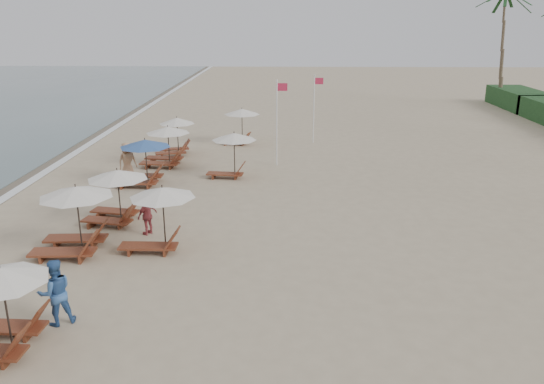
{
  "coord_description": "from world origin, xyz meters",
  "views": [
    {
      "loc": [
        1.29,
        -12.16,
        7.61
      ],
      "look_at": [
        0.78,
        7.62,
        1.3
      ],
      "focal_mm": 36.0,
      "sensor_mm": 36.0,
      "label": 1
    }
  ],
  "objects_px": {
    "lounger_station_3": "(114,195)",
    "beachgoer_mid_a": "(55,292)",
    "beachgoer_far_a": "(147,215)",
    "lounger_station_4": "(141,162)",
    "inland_station_0": "(156,213)",
    "lounger_station_2": "(71,221)",
    "beachgoer_far_b": "(127,161)",
    "lounger_station_6": "(174,136)",
    "flag_pole_near": "(277,119)",
    "inland_station_1": "(231,149)",
    "inland_station_2": "(239,121)",
    "lounger_station_5": "(164,146)"
  },
  "relations": [
    {
      "from": "lounger_station_3",
      "to": "beachgoer_mid_a",
      "type": "distance_m",
      "value": 7.48
    },
    {
      "from": "beachgoer_far_a",
      "to": "lounger_station_4",
      "type": "bearing_deg",
      "value": -127.82
    },
    {
      "from": "inland_station_0",
      "to": "beachgoer_far_a",
      "type": "distance_m",
      "value": 1.77
    },
    {
      "from": "lounger_station_3",
      "to": "lounger_station_2",
      "type": "bearing_deg",
      "value": -99.84
    },
    {
      "from": "inland_station_0",
      "to": "beachgoer_far_b",
      "type": "bearing_deg",
      "value": 111.77
    },
    {
      "from": "lounger_station_3",
      "to": "lounger_station_6",
      "type": "distance_m",
      "value": 11.09
    },
    {
      "from": "lounger_station_3",
      "to": "beachgoer_mid_a",
      "type": "bearing_deg",
      "value": -84.27
    },
    {
      "from": "flag_pole_near",
      "to": "inland_station_0",
      "type": "bearing_deg",
      "value": -108.66
    },
    {
      "from": "lounger_station_3",
      "to": "lounger_station_4",
      "type": "height_order",
      "value": "lounger_station_4"
    },
    {
      "from": "inland_station_0",
      "to": "lounger_station_6",
      "type": "bearing_deg",
      "value": 98.78
    },
    {
      "from": "inland_station_1",
      "to": "beachgoer_far_b",
      "type": "xyz_separation_m",
      "value": [
        -5.05,
        -0.52,
        -0.52
      ]
    },
    {
      "from": "inland_station_2",
      "to": "beachgoer_far_b",
      "type": "bearing_deg",
      "value": -120.94
    },
    {
      "from": "lounger_station_6",
      "to": "flag_pole_near",
      "type": "distance_m",
      "value": 6.6
    },
    {
      "from": "beachgoer_far_b",
      "to": "lounger_station_6",
      "type": "bearing_deg",
      "value": 36.09
    },
    {
      "from": "lounger_station_4",
      "to": "lounger_station_5",
      "type": "xyz_separation_m",
      "value": [
        0.32,
        3.53,
        -0.05
      ]
    },
    {
      "from": "lounger_station_4",
      "to": "beachgoer_mid_a",
      "type": "bearing_deg",
      "value": -85.55
    },
    {
      "from": "lounger_station_5",
      "to": "beachgoer_far_b",
      "type": "bearing_deg",
      "value": -114.49
    },
    {
      "from": "lounger_station_4",
      "to": "beachgoer_far_b",
      "type": "xyz_separation_m",
      "value": [
        -0.91,
        0.82,
        -0.18
      ]
    },
    {
      "from": "inland_station_0",
      "to": "flag_pole_near",
      "type": "relative_size",
      "value": 0.58
    },
    {
      "from": "lounger_station_3",
      "to": "inland_station_2",
      "type": "bearing_deg",
      "value": 75.13
    },
    {
      "from": "lounger_station_4",
      "to": "inland_station_0",
      "type": "xyz_separation_m",
      "value": [
        2.53,
        -7.79,
        0.27
      ]
    },
    {
      "from": "inland_station_0",
      "to": "beachgoer_mid_a",
      "type": "height_order",
      "value": "inland_station_0"
    },
    {
      "from": "inland_station_0",
      "to": "lounger_station_3",
      "type": "bearing_deg",
      "value": 130.31
    },
    {
      "from": "flag_pole_near",
      "to": "lounger_station_6",
      "type": "bearing_deg",
      "value": 159.12
    },
    {
      "from": "lounger_station_3",
      "to": "inland_station_2",
      "type": "xyz_separation_m",
      "value": [
        3.72,
        14.01,
        0.39
      ]
    },
    {
      "from": "lounger_station_5",
      "to": "flag_pole_near",
      "type": "bearing_deg",
      "value": 1.67
    },
    {
      "from": "inland_station_0",
      "to": "inland_station_1",
      "type": "relative_size",
      "value": 1.03
    },
    {
      "from": "inland_station_0",
      "to": "beachgoer_far_a",
      "type": "xyz_separation_m",
      "value": [
        -0.71,
        1.49,
        -0.64
      ]
    },
    {
      "from": "inland_station_1",
      "to": "flag_pole_near",
      "type": "height_order",
      "value": "flag_pole_near"
    },
    {
      "from": "inland_station_2",
      "to": "beachgoer_mid_a",
      "type": "height_order",
      "value": "inland_station_2"
    },
    {
      "from": "lounger_station_4",
      "to": "beachgoer_far_a",
      "type": "distance_m",
      "value": 6.57
    },
    {
      "from": "lounger_station_4",
      "to": "lounger_station_2",
      "type": "bearing_deg",
      "value": -92.04
    },
    {
      "from": "lounger_station_6",
      "to": "beachgoer_far_b",
      "type": "height_order",
      "value": "lounger_station_6"
    },
    {
      "from": "inland_station_0",
      "to": "inland_station_1",
      "type": "xyz_separation_m",
      "value": [
        1.61,
        9.13,
        0.07
      ]
    },
    {
      "from": "inland_station_1",
      "to": "beachgoer_far_b",
      "type": "relative_size",
      "value": 1.39
    },
    {
      "from": "lounger_station_5",
      "to": "lounger_station_3",
      "type": "bearing_deg",
      "value": -90.63
    },
    {
      "from": "beachgoer_far_b",
      "to": "flag_pole_near",
      "type": "xyz_separation_m",
      "value": [
        7.32,
        2.89,
        1.62
      ]
    },
    {
      "from": "lounger_station_2",
      "to": "lounger_station_6",
      "type": "relative_size",
      "value": 1.18
    },
    {
      "from": "beachgoer_mid_a",
      "to": "lounger_station_4",
      "type": "bearing_deg",
      "value": -117.27
    },
    {
      "from": "lounger_station_4",
      "to": "inland_station_2",
      "type": "distance_m",
      "value": 9.76
    },
    {
      "from": "beachgoer_far_a",
      "to": "beachgoer_far_b",
      "type": "distance_m",
      "value": 7.63
    },
    {
      "from": "lounger_station_5",
      "to": "lounger_station_6",
      "type": "xyz_separation_m",
      "value": [
        0.07,
        2.47,
        0.06
      ]
    },
    {
      "from": "lounger_station_6",
      "to": "inland_station_0",
      "type": "relative_size",
      "value": 0.89
    },
    {
      "from": "inland_station_1",
      "to": "beachgoer_mid_a",
      "type": "distance_m",
      "value": 14.22
    },
    {
      "from": "lounger_station_2",
      "to": "inland_station_2",
      "type": "relative_size",
      "value": 1.1
    },
    {
      "from": "lounger_station_4",
      "to": "beachgoer_far_a",
      "type": "bearing_deg",
      "value": -73.91
    },
    {
      "from": "lounger_station_3",
      "to": "flag_pole_near",
      "type": "distance_m",
      "value": 10.85
    },
    {
      "from": "beachgoer_mid_a",
      "to": "beachgoer_far_a",
      "type": "distance_m",
      "value": 6.27
    },
    {
      "from": "beachgoer_far_a",
      "to": "flag_pole_near",
      "type": "height_order",
      "value": "flag_pole_near"
    },
    {
      "from": "inland_station_0",
      "to": "inland_station_2",
      "type": "xyz_separation_m",
      "value": [
        1.42,
        16.72,
        0.11
      ]
    }
  ]
}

